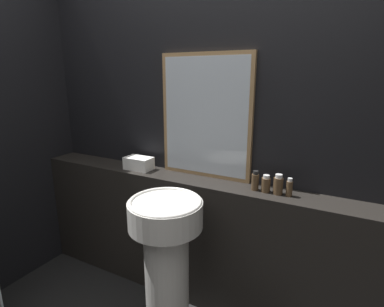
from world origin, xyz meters
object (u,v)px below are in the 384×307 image
Objects in this scene: pedestal_sink at (167,260)px; lotion_bottle at (278,185)px; body_wash_bottle at (289,188)px; towel_stack at (139,163)px; mirror at (205,117)px; shampoo_bottle at (255,181)px; conditioner_bottle at (266,184)px.

lotion_bottle is at bearing 39.99° from pedestal_sink.
body_wash_bottle is (0.06, -0.00, -0.01)m from lotion_bottle.
pedestal_sink is 8.50× the size of body_wash_bottle.
lotion_bottle reaches higher than towel_stack.
mirror is at bearing 170.61° from body_wash_bottle.
conditioner_bottle is at bearing 0.00° from shampoo_bottle.
body_wash_bottle is at bearing -9.39° from mirror.
towel_stack is 1.67× the size of lotion_bottle.
towel_stack is (-0.51, 0.43, 0.39)m from pedestal_sink.
mirror is at bearing 11.03° from towel_stack.
conditioner_bottle is (0.95, 0.00, 0.00)m from towel_stack.
pedestal_sink is 0.73m from conditioner_bottle.
lotion_bottle is (1.02, 0.00, 0.01)m from towel_stack.
lotion_bottle reaches higher than conditioner_bottle.
mirror is 0.53m from shampoo_bottle.
mirror reaches higher than shampoo_bottle.
body_wash_bottle is (0.57, 0.43, 0.40)m from pedestal_sink.
lotion_bottle is 1.12× the size of body_wash_bottle.
conditioner_bottle is (0.45, -0.10, -0.36)m from mirror.
lotion_bottle is at bearing -10.51° from mirror.
conditioner_bottle is 0.07m from lotion_bottle.
shampoo_bottle reaches higher than pedestal_sink.
conditioner_bottle is 0.14m from body_wash_bottle.
lotion_bottle is (0.07, -0.00, 0.01)m from conditioner_bottle.
pedestal_sink is at bearing -39.93° from towel_stack.
lotion_bottle is (0.51, 0.43, 0.40)m from pedestal_sink.
shampoo_bottle is at bearing 180.00° from body_wash_bottle.
pedestal_sink is at bearing -135.68° from conditioner_bottle.
mirror is at bearing 91.45° from pedestal_sink.
shampoo_bottle is 1.12× the size of body_wash_bottle.
pedestal_sink is 4.55× the size of towel_stack.
shampoo_bottle reaches higher than body_wash_bottle.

